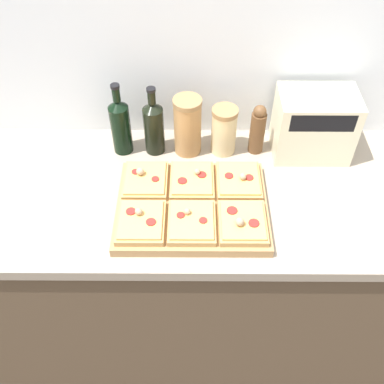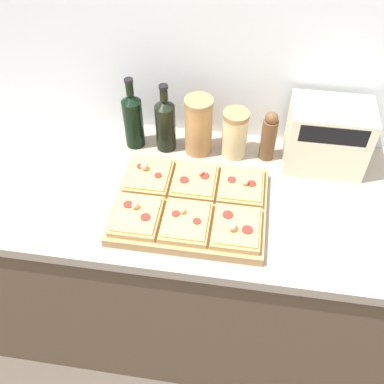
% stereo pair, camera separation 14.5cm
% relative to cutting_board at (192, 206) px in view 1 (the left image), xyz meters
% --- Properties ---
extents(wall_back, '(6.00, 0.06, 2.50)m').
position_rel_cutting_board_xyz_m(wall_back, '(0.08, 0.44, 0.32)').
color(wall_back, silver).
rests_on(wall_back, ground_plane).
extents(kitchen_counter, '(2.63, 0.67, 0.91)m').
position_rel_cutting_board_xyz_m(kitchen_counter, '(0.08, 0.09, -0.47)').
color(kitchen_counter, brown).
rests_on(kitchen_counter, ground_plane).
extents(cutting_board, '(0.49, 0.38, 0.03)m').
position_rel_cutting_board_xyz_m(cutting_board, '(0.00, 0.00, 0.00)').
color(cutting_board, '#A37A4C').
rests_on(cutting_board, kitchen_counter).
extents(pizza_slice_back_left, '(0.15, 0.17, 0.05)m').
position_rel_cutting_board_xyz_m(pizza_slice_back_left, '(-0.16, 0.09, 0.03)').
color(pizza_slice_back_left, tan).
rests_on(pizza_slice_back_left, cutting_board).
extents(pizza_slice_back_center, '(0.15, 0.17, 0.05)m').
position_rel_cutting_board_xyz_m(pizza_slice_back_center, '(0.00, 0.09, 0.03)').
color(pizza_slice_back_center, tan).
rests_on(pizza_slice_back_center, cutting_board).
extents(pizza_slice_back_right, '(0.15, 0.17, 0.05)m').
position_rel_cutting_board_xyz_m(pizza_slice_back_right, '(0.16, 0.09, 0.03)').
color(pizza_slice_back_right, tan).
rests_on(pizza_slice_back_right, cutting_board).
extents(pizza_slice_front_left, '(0.15, 0.17, 0.05)m').
position_rel_cutting_board_xyz_m(pizza_slice_front_left, '(-0.16, -0.09, 0.03)').
color(pizza_slice_front_left, tan).
rests_on(pizza_slice_front_left, cutting_board).
extents(pizza_slice_front_center, '(0.15, 0.17, 0.05)m').
position_rel_cutting_board_xyz_m(pizza_slice_front_center, '(-0.00, -0.09, 0.03)').
color(pizza_slice_front_center, tan).
rests_on(pizza_slice_front_center, cutting_board).
extents(pizza_slice_front_right, '(0.15, 0.17, 0.06)m').
position_rel_cutting_board_xyz_m(pizza_slice_front_right, '(0.16, -0.09, 0.03)').
color(pizza_slice_front_right, tan).
rests_on(pizza_slice_front_right, cutting_board).
extents(olive_oil_bottle, '(0.07, 0.07, 0.28)m').
position_rel_cutting_board_xyz_m(olive_oil_bottle, '(-0.26, 0.30, 0.10)').
color(olive_oil_bottle, black).
rests_on(olive_oil_bottle, kitchen_counter).
extents(wine_bottle, '(0.07, 0.07, 0.27)m').
position_rel_cutting_board_xyz_m(wine_bottle, '(-0.14, 0.30, 0.09)').
color(wine_bottle, black).
rests_on(wine_bottle, kitchen_counter).
extents(grain_jar_tall, '(0.10, 0.10, 0.22)m').
position_rel_cutting_board_xyz_m(grain_jar_tall, '(-0.02, 0.30, 0.10)').
color(grain_jar_tall, '#AD7F4C').
rests_on(grain_jar_tall, kitchen_counter).
extents(grain_jar_short, '(0.09, 0.09, 0.18)m').
position_rel_cutting_board_xyz_m(grain_jar_short, '(0.11, 0.30, 0.08)').
color(grain_jar_short, beige).
rests_on(grain_jar_short, kitchen_counter).
extents(pepper_mill, '(0.05, 0.05, 0.20)m').
position_rel_cutting_board_xyz_m(pepper_mill, '(0.23, 0.30, 0.08)').
color(pepper_mill, brown).
rests_on(pepper_mill, kitchen_counter).
extents(toaster_oven, '(0.30, 0.18, 0.24)m').
position_rel_cutting_board_xyz_m(toaster_oven, '(0.43, 0.30, 0.10)').
color(toaster_oven, beige).
rests_on(toaster_oven, kitchen_counter).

